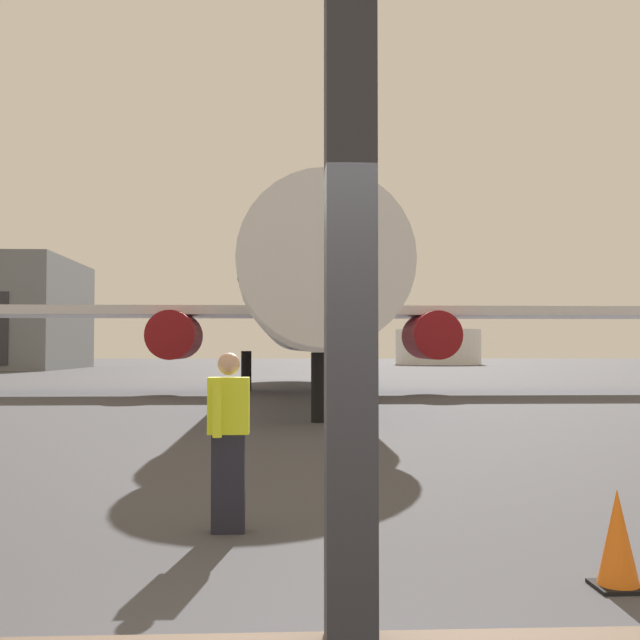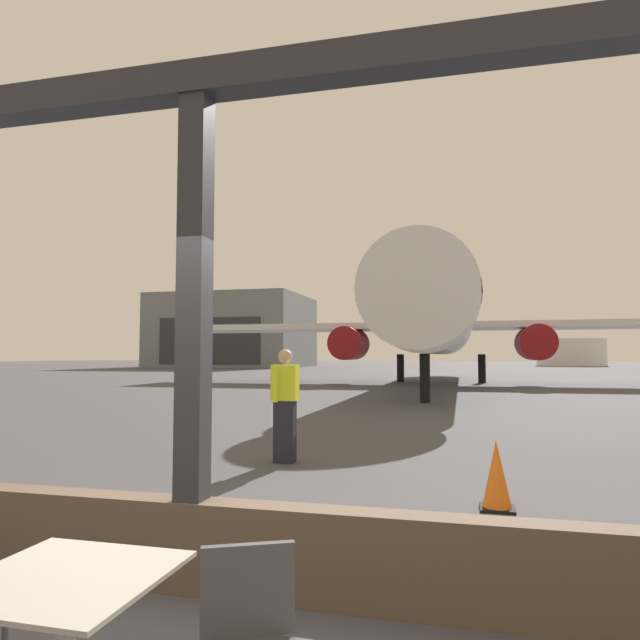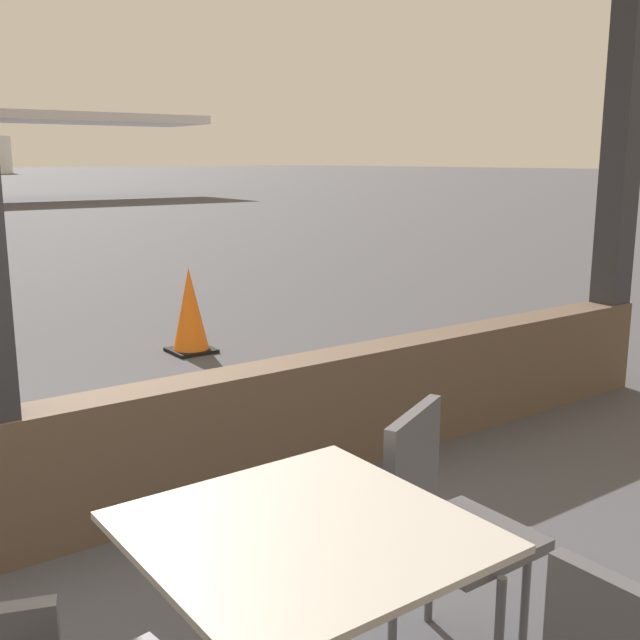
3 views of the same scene
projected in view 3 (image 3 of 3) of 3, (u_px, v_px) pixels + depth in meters
The scene contains 2 objects.
cafe_chair_aisle_left at pixel (441, 515), 2.46m from camera, with size 0.51×0.51×0.85m.
traffic_cone at pixel (190, 312), 6.50m from camera, with size 0.36×0.36×0.74m.
Camera 3 is at (-0.63, -3.11, 1.64)m, focal length 42.63 mm.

